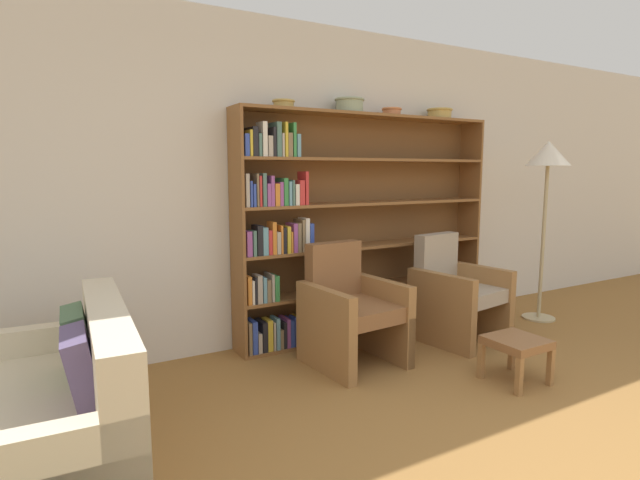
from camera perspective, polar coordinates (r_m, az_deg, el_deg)
wall_back at (r=4.48m, az=-0.90°, el=6.34°), size 12.00×0.06×2.75m
bookshelf at (r=4.48m, az=2.71°, el=1.26°), size 2.57×0.30×2.00m
bowl_terracotta at (r=4.18m, az=-4.19°, el=15.31°), size 0.19×0.19×0.07m
bowl_olive at (r=4.49m, az=3.38°, el=15.18°), size 0.26×0.26×0.12m
bowl_slate at (r=4.75m, az=8.19°, el=14.36°), size 0.19×0.19×0.07m
bowl_brass at (r=5.13m, az=13.50°, el=13.92°), size 0.25×0.25×0.10m
couch at (r=2.94m, az=-28.79°, el=-17.49°), size 0.97×1.55×0.82m
armchair_leather at (r=3.94m, az=3.49°, el=-8.09°), size 0.69×0.73×0.93m
armchair_cushioned at (r=4.63m, az=15.23°, el=-5.92°), size 0.73×0.77×0.93m
floor_lamp at (r=5.42m, az=24.59°, el=7.89°), size 0.42×0.42×1.79m
footstool at (r=3.88m, az=21.51°, el=-11.19°), size 0.37×0.37×0.32m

